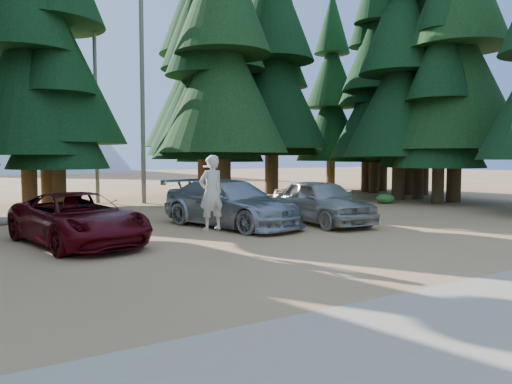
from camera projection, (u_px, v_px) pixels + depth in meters
ground at (296, 247)px, 13.47m from camera, size 160.00×160.00×0.00m
forest_belt_north at (126, 203)px, 26.18m from camera, size 36.00×7.00×22.00m
forest_belt_east at (498, 205)px, 25.01m from camera, size 6.00×22.00×22.00m
snag_front at (142, 88)px, 25.76m from camera, size 0.24×0.24×12.00m
snag_back at (96, 108)px, 26.05m from camera, size 0.20×0.20×10.00m
red_pickup at (78, 219)px, 13.74m from camera, size 3.27×5.51×1.44m
silver_minivan_center at (231, 203)px, 17.29m from camera, size 3.60×6.00×1.63m
silver_minivan_right at (321, 201)px, 18.04m from camera, size 2.30×4.89×1.62m
frisbee_player at (211, 192)px, 12.61m from camera, size 0.74×0.53×1.89m
log_left at (21, 220)px, 18.20m from camera, size 3.67×1.58×0.27m
log_mid at (286, 207)px, 22.76m from camera, size 2.96×2.55×0.30m
log_right at (253, 208)px, 21.90m from camera, size 5.13×2.27×0.34m
shrub_center_left at (88, 217)px, 17.31m from camera, size 1.20×1.20×0.66m
shrub_center_right at (208, 204)px, 22.65m from camera, size 1.08×1.08×0.60m
shrub_right at (259, 208)px, 21.00m from camera, size 0.94×0.94×0.52m
shrub_far_right at (279, 200)px, 25.25m from camera, size 0.96×0.96×0.53m
shrub_edge_east at (385, 198)px, 26.05m from camera, size 0.94×0.94×0.52m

